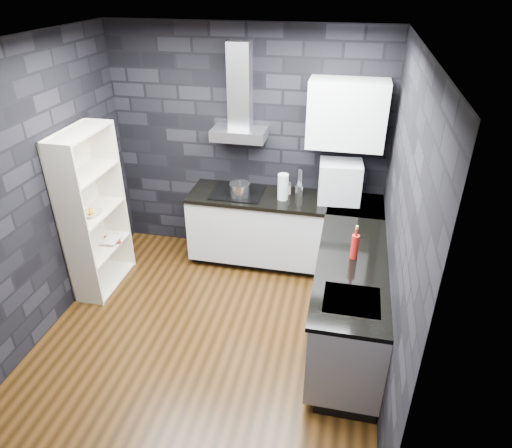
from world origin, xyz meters
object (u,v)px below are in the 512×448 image
(storage_jar, at_px, (287,189))
(utensil_crock, at_px, (299,190))
(pot, at_px, (240,190))
(red_bottle, at_px, (355,247))
(glass_vase, at_px, (283,187))
(appliance_garage, at_px, (340,182))
(bookshelf, at_px, (94,213))
(fruit_bowl, at_px, (90,213))

(storage_jar, distance_m, utensil_crock, 0.15)
(pot, distance_m, utensil_crock, 0.67)
(pot, height_order, red_bottle, red_bottle)
(glass_vase, bearing_deg, pot, -176.69)
(appliance_garage, height_order, bookshelf, bookshelf)
(appliance_garage, bearing_deg, storage_jar, 170.73)
(storage_jar, bearing_deg, fruit_bowl, -153.38)
(utensil_crock, bearing_deg, red_bottle, -61.31)
(glass_vase, distance_m, fruit_bowl, 2.08)
(red_bottle, xyz_separation_m, bookshelf, (-2.72, 0.29, -0.12))
(utensil_crock, height_order, fruit_bowl, utensil_crock)
(pot, bearing_deg, glass_vase, 3.31)
(storage_jar, height_order, red_bottle, red_bottle)
(glass_vase, relative_size, fruit_bowl, 1.30)
(pot, relative_size, storage_jar, 1.92)
(utensil_crock, relative_size, red_bottle, 0.52)
(utensil_crock, distance_m, bookshelf, 2.25)
(storage_jar, distance_m, bookshelf, 2.13)
(glass_vase, height_order, red_bottle, glass_vase)
(storage_jar, bearing_deg, red_bottle, -56.54)
(storage_jar, height_order, fruit_bowl, storage_jar)
(storage_jar, bearing_deg, appliance_garage, -4.92)
(utensil_crock, xyz_separation_m, bookshelf, (-2.07, -0.89, -0.06))
(glass_vase, height_order, utensil_crock, glass_vase)
(red_bottle, xyz_separation_m, fruit_bowl, (-2.72, 0.23, -0.08))
(glass_vase, bearing_deg, red_bottle, -52.18)
(red_bottle, height_order, bookshelf, bookshelf)
(pot, distance_m, storage_jar, 0.54)
(pot, relative_size, appliance_garage, 0.49)
(appliance_garage, height_order, fruit_bowl, appliance_garage)
(fruit_bowl, bearing_deg, utensil_crock, 24.60)
(red_bottle, relative_size, fruit_bowl, 1.01)
(bookshelf, xyz_separation_m, fruit_bowl, (0.00, -0.06, 0.04))
(pot, distance_m, fruit_bowl, 1.62)
(appliance_garage, distance_m, bookshelf, 2.67)
(storage_jar, xyz_separation_m, utensil_crock, (0.14, -0.02, 0.00))
(glass_vase, xyz_separation_m, red_bottle, (0.81, -1.04, -0.03))
(storage_jar, xyz_separation_m, bookshelf, (-1.93, -0.90, -0.06))
(utensil_crock, bearing_deg, glass_vase, -142.01)
(pot, xyz_separation_m, storage_jar, (0.51, 0.18, -0.02))
(storage_jar, relative_size, red_bottle, 0.50)
(pot, relative_size, glass_vase, 0.74)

